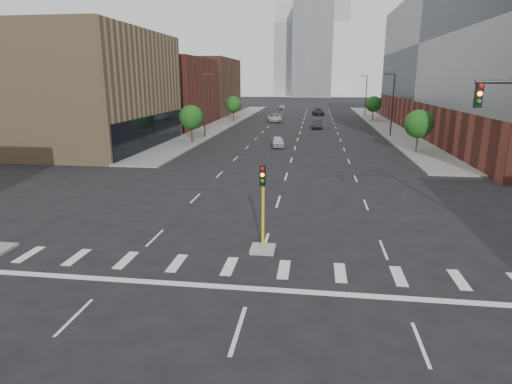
% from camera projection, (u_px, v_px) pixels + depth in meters
% --- Properties ---
extents(ground, '(400.00, 400.00, 0.00)m').
position_uv_depth(ground, '(226.00, 367.00, 12.70)').
color(ground, black).
rests_on(ground, ground).
extents(sidewalk_left_far, '(5.00, 92.00, 0.15)m').
position_uv_depth(sidewalk_left_far, '(228.00, 122.00, 85.53)').
color(sidewalk_left_far, gray).
rests_on(sidewalk_left_far, ground).
extents(sidewalk_right_far, '(5.00, 92.00, 0.15)m').
position_uv_depth(sidewalk_right_far, '(382.00, 124.00, 81.59)').
color(sidewalk_right_far, gray).
rests_on(sidewalk_right_far, ground).
extents(building_left_mid, '(20.00, 24.00, 14.00)m').
position_uv_depth(building_left_mid, '(73.00, 90.00, 52.83)').
color(building_left_mid, '#997956').
rests_on(building_left_mid, ground).
extents(building_left_far_a, '(20.00, 22.00, 12.00)m').
position_uv_depth(building_left_far_a, '(151.00, 92.00, 77.99)').
color(building_left_far_a, brown).
rests_on(building_left_far_a, ground).
extents(building_left_far_b, '(20.00, 24.00, 13.00)m').
position_uv_depth(building_left_far_b, '(191.00, 87.00, 102.77)').
color(building_left_far_b, brown).
rests_on(building_left_far_b, ground).
extents(building_right_main, '(24.00, 70.00, 22.00)m').
position_uv_depth(building_right_main, '(501.00, 60.00, 63.48)').
color(building_right_main, brown).
rests_on(building_right_main, ground).
extents(tower_left, '(22.00, 22.00, 70.00)m').
position_uv_depth(tower_left, '(298.00, 24.00, 215.50)').
color(tower_left, '#B2B7BC').
rests_on(tower_left, ground).
extents(tower_right, '(20.00, 20.00, 80.00)m').
position_uv_depth(tower_right, '(332.00, 23.00, 250.17)').
color(tower_right, '#B2B7BC').
rests_on(tower_right, ground).
extents(tower_mid, '(18.00, 18.00, 44.00)m').
position_uv_depth(tower_mid, '(312.00, 49.00, 198.62)').
color(tower_mid, slate).
rests_on(tower_mid, ground).
extents(median_traffic_signal, '(1.20, 1.20, 4.40)m').
position_uv_depth(median_traffic_signal, '(263.00, 233.00, 21.04)').
color(median_traffic_signal, '#999993').
rests_on(median_traffic_signal, ground).
extents(streetlight_right_a, '(1.60, 0.22, 9.07)m').
position_uv_depth(streetlight_right_a, '(392.00, 102.00, 62.34)').
color(streetlight_right_a, '#2D2D30').
rests_on(streetlight_right_a, ground).
extents(streetlight_right_b, '(1.60, 0.22, 9.07)m').
position_uv_depth(streetlight_right_b, '(366.00, 94.00, 95.86)').
color(streetlight_right_b, '#2D2D30').
rests_on(streetlight_right_b, ground).
extents(streetlight_left, '(1.60, 0.22, 9.07)m').
position_uv_depth(streetlight_left, '(204.00, 103.00, 61.07)').
color(streetlight_left, '#2D2D30').
rests_on(streetlight_left, ground).
extents(tree_left_near, '(3.20, 3.20, 4.85)m').
position_uv_depth(tree_left_near, '(191.00, 117.00, 56.77)').
color(tree_left_near, '#382619').
rests_on(tree_left_near, ground).
extents(tree_left_far, '(3.20, 3.20, 4.85)m').
position_uv_depth(tree_left_far, '(233.00, 104.00, 85.50)').
color(tree_left_far, '#382619').
rests_on(tree_left_far, ground).
extents(tree_right_near, '(3.20, 3.20, 4.85)m').
position_uv_depth(tree_right_near, '(419.00, 124.00, 48.31)').
color(tree_right_near, '#382619').
rests_on(tree_right_near, ground).
extents(tree_right_far, '(3.20, 3.20, 4.85)m').
position_uv_depth(tree_right_far, '(374.00, 104.00, 86.62)').
color(tree_right_far, '#382619').
rests_on(tree_right_far, ground).
extents(car_near_left, '(2.13, 4.11, 1.34)m').
position_uv_depth(car_near_left, '(278.00, 142.00, 53.77)').
color(car_near_left, silver).
rests_on(car_near_left, ground).
extents(car_mid_right, '(1.66, 4.67, 1.53)m').
position_uv_depth(car_mid_right, '(317.00, 124.00, 74.01)').
color(car_mid_right, '#232328').
rests_on(car_mid_right, ground).
extents(car_far_left, '(3.41, 6.16, 1.63)m').
position_uv_depth(car_far_left, '(274.00, 118.00, 85.61)').
color(car_far_left, '#BBBBBB').
rests_on(car_far_left, ground).
extents(car_deep_right, '(3.04, 5.82, 1.61)m').
position_uv_depth(car_deep_right, '(318.00, 112.00, 101.09)').
color(car_deep_right, black).
rests_on(car_deep_right, ground).
extents(car_distant, '(1.66, 4.09, 1.39)m').
position_uv_depth(car_distant, '(282.00, 107.00, 119.30)').
color(car_distant, '#A9A8AC').
rests_on(car_distant, ground).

